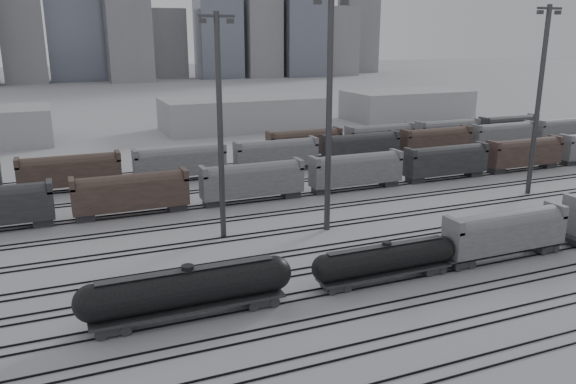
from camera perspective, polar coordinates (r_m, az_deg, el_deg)
name	(u,v)px	position (r m, az deg, el deg)	size (l,w,h in m)	color
ground	(442,275)	(58.92, 15.41, -8.11)	(900.00, 900.00, 0.00)	#AEADB2
tracks	(356,222)	(72.42, 6.96, -3.09)	(220.00, 71.50, 0.16)	black
tank_car_a	(189,289)	(48.43, -10.05, -9.68)	(18.45, 3.08, 4.56)	black
tank_car_b	(386,259)	(55.48, 9.92, -6.76)	(15.69, 2.61, 3.88)	black
hopper_car_a	(505,230)	(63.92, 21.21, -3.67)	(14.52, 2.88, 5.19)	black
light_mast_b	(220,123)	(64.28, -6.93, 6.98)	(4.11, 0.66, 25.69)	#3A3A3C
light_mast_c	(329,110)	(66.40, 4.20, 8.32)	(4.46, 0.71, 27.85)	#3A3A3C
light_mast_d	(539,97)	(90.36, 24.14, 8.78)	(4.38, 0.70, 27.39)	#3A3A3C
bg_string_near	(356,172)	(87.61, 6.94, 2.05)	(151.00, 3.00, 5.60)	gray
bg_string_mid	(361,149)	(106.04, 7.42, 4.39)	(151.00, 3.00, 5.60)	black
bg_string_far	(414,136)	(122.00, 12.71, 5.60)	(66.00, 3.00, 5.60)	brown
warehouse_mid	(242,114)	(145.23, -4.71, 7.95)	(40.00, 18.00, 8.00)	#B0B0B2
warehouse_right	(407,105)	(167.40, 11.98, 8.67)	(35.00, 18.00, 8.00)	#B0B0B2
skyline	(135,14)	(325.35, -15.33, 17.08)	(316.00, 22.40, 95.00)	gray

